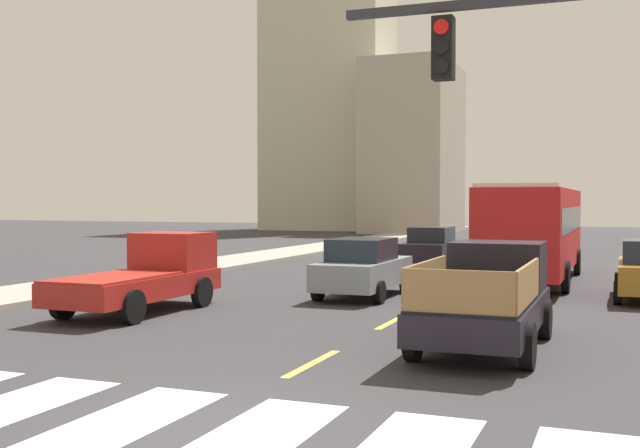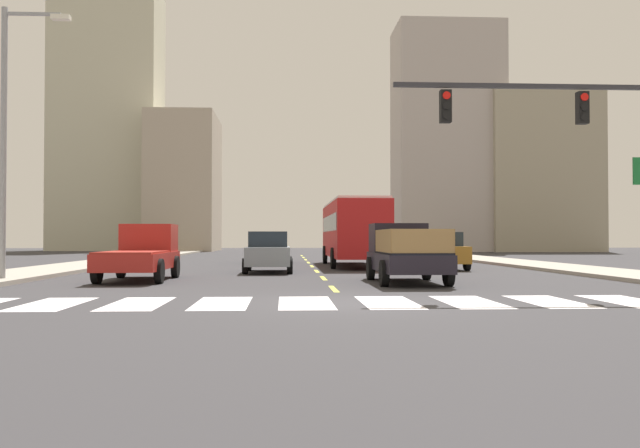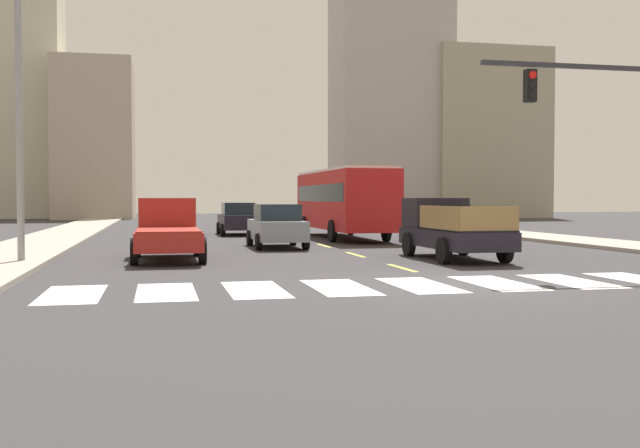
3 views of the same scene
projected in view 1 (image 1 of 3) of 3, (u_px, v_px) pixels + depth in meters
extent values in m
plane|color=#333135|center=(193.00, 426.00, 9.71)|extent=(160.00, 160.00, 0.00)
cube|color=#9E978B|center=(176.00, 270.00, 30.63)|extent=(3.25, 110.00, 0.15)
cube|color=silver|center=(17.00, 404.00, 10.73)|extent=(1.21, 3.09, 0.01)
cube|color=silver|center=(131.00, 418.00, 10.05)|extent=(1.21, 3.09, 0.01)
cube|color=silver|center=(260.00, 434.00, 9.37)|extent=(1.21, 3.09, 0.01)
cube|color=#D3D243|center=(312.00, 363.00, 13.44)|extent=(0.16, 2.40, 0.01)
cube|color=#D3D243|center=(392.00, 321.00, 18.09)|extent=(0.16, 2.40, 0.01)
cube|color=#D3D243|center=(440.00, 297.00, 22.74)|extent=(0.16, 2.40, 0.01)
cube|color=#D3D243|center=(471.00, 280.00, 27.40)|extent=(0.16, 2.40, 0.01)
cube|color=#D3D243|center=(493.00, 269.00, 32.05)|extent=(0.16, 2.40, 0.01)
cube|color=#D3D243|center=(509.00, 260.00, 36.71)|extent=(0.16, 2.40, 0.01)
cube|color=#D3D243|center=(522.00, 253.00, 41.36)|extent=(0.16, 2.40, 0.01)
cube|color=#D3D243|center=(532.00, 248.00, 46.01)|extent=(0.16, 2.40, 0.01)
cube|color=black|center=(484.00, 314.00, 14.71)|extent=(1.96, 5.20, 0.56)
cube|color=black|center=(498.00, 266.00, 16.27)|extent=(1.84, 1.60, 1.00)
cube|color=#19232D|center=(501.00, 256.00, 16.67)|extent=(1.72, 0.08, 0.56)
cube|color=black|center=(475.00, 303.00, 13.82)|extent=(1.84, 3.30, 0.06)
cylinder|color=black|center=(450.00, 314.00, 16.53)|extent=(0.22, 0.80, 0.80)
cylinder|color=black|center=(545.00, 319.00, 15.81)|extent=(0.22, 0.80, 0.80)
cylinder|color=black|center=(413.00, 338.00, 13.62)|extent=(0.22, 0.80, 0.80)
cylinder|color=black|center=(528.00, 346.00, 12.91)|extent=(0.22, 0.80, 0.80)
cube|color=olive|center=(426.00, 280.00, 14.13)|extent=(0.06, 3.17, 0.70)
cube|color=olive|center=(528.00, 284.00, 13.48)|extent=(0.06, 3.17, 0.70)
cube|color=olive|center=(458.00, 292.00, 12.33)|extent=(1.80, 0.06, 0.70)
cube|color=#A5211B|center=(136.00, 286.00, 19.45)|extent=(1.96, 5.20, 0.56)
cube|color=#A5211B|center=(173.00, 251.00, 21.00)|extent=(1.84, 1.60, 1.00)
cube|color=#19232D|center=(181.00, 243.00, 21.41)|extent=(1.72, 0.08, 0.56)
cube|color=maroon|center=(113.00, 277.00, 18.55)|extent=(1.84, 3.30, 0.06)
cylinder|color=black|center=(140.00, 289.00, 21.26)|extent=(0.22, 0.80, 0.80)
cylinder|color=black|center=(202.00, 292.00, 20.55)|extent=(0.22, 0.80, 0.80)
cylinder|color=black|center=(63.00, 303.00, 18.36)|extent=(0.22, 0.80, 0.80)
cylinder|color=black|center=(133.00, 307.00, 17.65)|extent=(0.22, 0.80, 0.80)
cube|color=red|center=(534.00, 229.00, 26.72)|extent=(2.50, 10.80, 2.70)
cube|color=#19232D|center=(534.00, 219.00, 26.71)|extent=(2.52, 9.94, 0.80)
cube|color=silver|center=(535.00, 188.00, 26.68)|extent=(2.40, 10.37, 0.12)
cylinder|color=black|center=(510.00, 260.00, 30.34)|extent=(0.22, 1.00, 1.00)
cylinder|color=black|center=(577.00, 262.00, 29.43)|extent=(0.22, 1.00, 1.00)
cylinder|color=black|center=(483.00, 274.00, 24.45)|extent=(0.22, 1.00, 1.00)
cylinder|color=black|center=(566.00, 277.00, 23.54)|extent=(0.22, 1.00, 1.00)
cube|color=gray|center=(364.00, 273.00, 22.74)|extent=(1.80, 4.40, 0.76)
cube|color=#1E2833|center=(362.00, 249.00, 22.58)|extent=(1.58, 2.11, 0.64)
cylinder|color=black|center=(350.00, 280.00, 24.35)|extent=(0.22, 0.64, 0.64)
cylinder|color=black|center=(405.00, 282.00, 23.69)|extent=(0.22, 0.64, 0.64)
cylinder|color=black|center=(318.00, 290.00, 21.81)|extent=(0.22, 0.64, 0.64)
cylinder|color=black|center=(379.00, 292.00, 21.15)|extent=(0.22, 0.64, 0.64)
cube|color=black|center=(432.00, 251.00, 32.77)|extent=(1.80, 4.40, 0.76)
cube|color=#1E2833|center=(432.00, 234.00, 32.60)|extent=(1.58, 2.11, 0.64)
cylinder|color=black|center=(419.00, 257.00, 34.37)|extent=(0.22, 0.64, 0.64)
cylinder|color=black|center=(460.00, 258.00, 33.72)|extent=(0.22, 0.64, 0.64)
cylinder|color=black|center=(403.00, 262.00, 31.84)|extent=(0.22, 0.64, 0.64)
cylinder|color=black|center=(447.00, 263.00, 31.18)|extent=(0.22, 0.64, 0.64)
cylinder|color=black|center=(618.00, 283.00, 23.55)|extent=(0.22, 0.64, 0.64)
cylinder|color=black|center=(618.00, 293.00, 21.01)|extent=(0.22, 0.64, 0.64)
cube|color=black|center=(443.00, 49.00, 10.33)|extent=(0.28, 0.24, 0.84)
cylinder|color=red|center=(441.00, 27.00, 10.20)|extent=(0.20, 0.04, 0.20)
cylinder|color=black|center=(441.00, 47.00, 10.21)|extent=(0.20, 0.04, 0.20)
cylinder|color=black|center=(441.00, 67.00, 10.21)|extent=(0.20, 0.04, 0.20)
cube|color=beige|center=(328.00, 75.00, 74.95)|extent=(11.75, 7.20, 29.96)
cube|color=#AFA18E|center=(414.00, 149.00, 69.40)|extent=(7.21, 10.92, 14.98)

